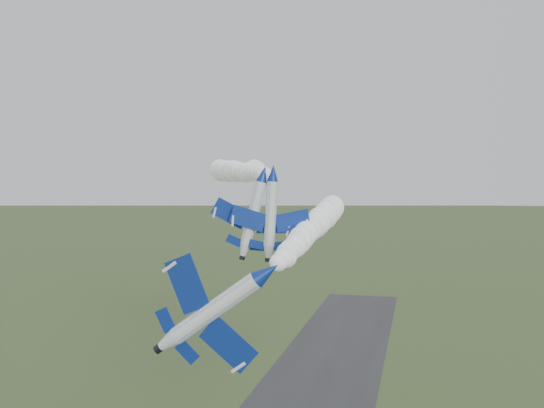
{
  "coord_description": "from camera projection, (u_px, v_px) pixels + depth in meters",
  "views": [
    {
      "loc": [
        19.58,
        -57.06,
        41.24
      ],
      "look_at": [
        0.96,
        18.89,
        38.21
      ],
      "focal_mm": 40.0,
      "sensor_mm": 36.0,
      "label": 1
    }
  ],
  "objects": [
    {
      "name": "smoke_trail_jet_pair_left",
      "position": [
        256.0,
        171.0,
        120.99
      ],
      "size": [
        25.43,
        70.07,
        4.57
      ],
      "primitive_type": null,
      "rotation": [
        0.0,
        0.0,
        0.3
      ],
      "color": "white"
    },
    {
      "name": "smoke_trail_jet_pair_right",
      "position": [
        237.0,
        172.0,
        117.43
      ],
      "size": [
        32.63,
        62.82,
        4.92
      ],
      "primitive_type": null,
      "rotation": [
        0.0,
        0.0,
        0.43
      ],
      "color": "white"
    },
    {
      "name": "smoke_trail_jet_lead",
      "position": [
        314.0,
        226.0,
        89.53
      ],
      "size": [
        9.14,
        65.3,
        4.7
      ],
      "primitive_type": null,
      "rotation": [
        0.0,
        0.0,
        0.07
      ],
      "color": "white"
    },
    {
      "name": "jet_pair_right",
      "position": [
        273.0,
        173.0,
        81.31
      ],
      "size": [
        10.85,
        12.38,
        3.26
      ],
      "rotation": [
        0.0,
        0.06,
        0.43
      ],
      "color": "silver"
    },
    {
      "name": "jet_pair_left",
      "position": [
        264.0,
        174.0,
        81.62
      ],
      "size": [
        10.78,
        12.92,
        3.95
      ],
      "rotation": [
        0.0,
        0.25,
        0.3
      ],
      "color": "silver"
    },
    {
      "name": "jet_lead",
      "position": [
        268.0,
        272.0,
        53.71
      ],
      "size": [
        7.11,
        14.18,
        9.57
      ],
      "rotation": [
        0.0,
        0.95,
        0.07
      ],
      "color": "silver"
    }
  ]
}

